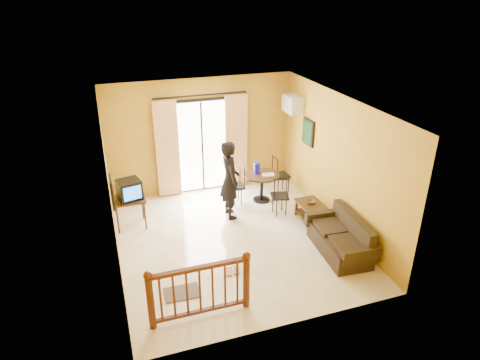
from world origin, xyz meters
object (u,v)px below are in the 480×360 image
object	(u,v)px
dining_table	(262,180)
sofa	(342,239)
coffee_table	(313,211)
standing_person	(230,180)
television	(129,189)

from	to	relation	value
dining_table	sofa	distance (m)	2.60
coffee_table	standing_person	distance (m)	1.92
dining_table	coffee_table	xyz separation A→B (m)	(0.68, -1.30, -0.27)
dining_table	coffee_table	world-z (taller)	dining_table
sofa	television	bearing A→B (deg)	152.84
dining_table	standing_person	world-z (taller)	standing_person
television	sofa	bearing A→B (deg)	-44.56
television	coffee_table	xyz separation A→B (m)	(3.72, -1.07, -0.60)
dining_table	standing_person	distance (m)	1.09
television	dining_table	world-z (taller)	television
coffee_table	standing_person	world-z (taller)	standing_person
dining_table	sofa	bearing A→B (deg)	-74.68
sofa	coffee_table	bearing A→B (deg)	94.17
sofa	standing_person	xyz separation A→B (m)	(-1.61, 2.03, 0.60)
television	dining_table	size ratio (longest dim) A/B	0.66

